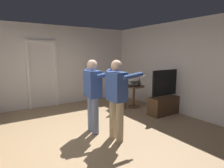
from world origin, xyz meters
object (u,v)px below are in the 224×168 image
laptop (134,84)px  person_blue_shirt (117,95)px  side_table (134,93)px  person_striped_shirt (93,91)px  tv_flatscreen (167,101)px  bottle_on_table (139,83)px  wooden_chair (119,92)px

laptop → person_blue_shirt: bearing=-138.3°
side_table → person_striped_shirt: (-2.01, -1.03, 0.44)m
tv_flatscreen → bottle_on_table: 1.07m
laptop → person_blue_shirt: 2.35m
side_table → laptop: (-0.03, -0.04, 0.28)m
person_blue_shirt → tv_flatscreen: bearing=14.9°
tv_flatscreen → person_striped_shirt: person_striped_shirt is taller
laptop → person_striped_shirt: bearing=-153.5°
side_table → person_striped_shirt: 2.30m
tv_flatscreen → wooden_chair: 1.44m
person_striped_shirt → wooden_chair: bearing=36.5°
bottle_on_table → side_table: bearing=150.3°
bottle_on_table → person_striped_shirt: bearing=-156.2°
wooden_chair → person_striped_shirt: person_striped_shirt is taller
wooden_chair → tv_flatscreen: bearing=-49.9°
side_table → person_blue_shirt: person_blue_shirt is taller
tv_flatscreen → laptop: size_ratio=3.56×
laptop → person_striped_shirt: size_ratio=0.22×
tv_flatscreen → bottle_on_table: tv_flatscreen is taller
wooden_chair → person_blue_shirt: size_ratio=0.62×
laptop → bottle_on_table: size_ratio=1.51×
tv_flatscreen → bottle_on_table: (-0.26, 0.94, 0.43)m
tv_flatscreen → person_blue_shirt: (-2.18, -0.58, 0.55)m
tv_flatscreen → side_table: size_ratio=1.82×
laptop → person_striped_shirt: (-1.97, -0.98, 0.17)m
side_table → person_blue_shirt: size_ratio=0.44×
side_table → laptop: laptop is taller
bottle_on_table → wooden_chair: size_ratio=0.24×
tv_flatscreen → wooden_chair: (-0.92, 1.09, 0.18)m
person_blue_shirt → laptop: bearing=41.7°
tv_flatscreen → person_striped_shirt: (-2.40, -0.00, 0.55)m
wooden_chair → person_blue_shirt: bearing=-127.0°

